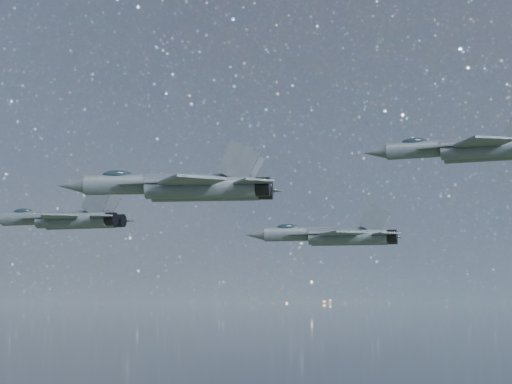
% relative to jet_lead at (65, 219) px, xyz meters
% --- Properties ---
extents(jet_lead, '(16.78, 11.96, 4.28)m').
position_rel_jet_lead_xyz_m(jet_lead, '(0.00, 0.00, 0.00)').
color(jet_lead, '#373F45').
extents(jet_left, '(20.02, 13.98, 5.04)m').
position_rel_jet_lead_xyz_m(jet_left, '(23.87, 23.88, -0.54)').
color(jet_left, '#373F45').
extents(jet_right, '(17.85, 12.28, 4.48)m').
position_rel_jet_lead_xyz_m(jet_right, '(21.90, -19.13, 0.07)').
color(jet_right, '#373F45').
extents(jet_slot, '(17.69, 12.56, 4.50)m').
position_rel_jet_lead_xyz_m(jet_slot, '(42.48, -0.72, 5.03)').
color(jet_slot, '#373F45').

